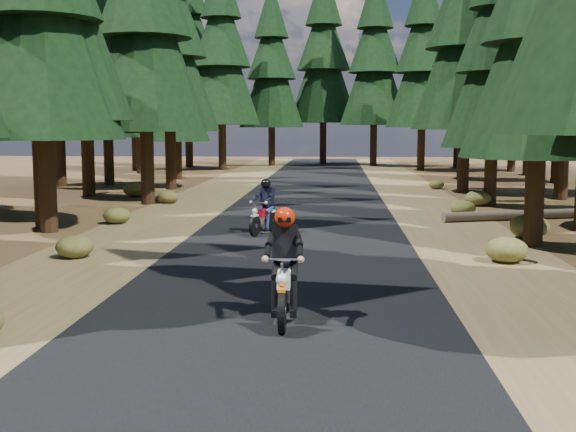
{
  "coord_description": "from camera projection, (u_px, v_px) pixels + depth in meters",
  "views": [
    {
      "loc": [
        1.02,
        -14.03,
        3.02
      ],
      "look_at": [
        0.0,
        1.5,
        1.1
      ],
      "focal_mm": 45.0,
      "sensor_mm": 36.0,
      "label": 1
    }
  ],
  "objects": [
    {
      "name": "ground",
      "position": [
        283.0,
        280.0,
        14.33
      ],
      "size": [
        120.0,
        120.0,
        0.0
      ],
      "primitive_type": "plane",
      "color": "#452F18",
      "rests_on": "ground"
    },
    {
      "name": "road",
      "position": [
        297.0,
        241.0,
        19.29
      ],
      "size": [
        6.0,
        100.0,
        0.01
      ],
      "primitive_type": "cube",
      "color": "black",
      "rests_on": "ground"
    },
    {
      "name": "shoulder_l",
      "position": [
        128.0,
        239.0,
        19.58
      ],
      "size": [
        3.2,
        100.0,
        0.01
      ],
      "primitive_type": "cube",
      "color": "brown",
      "rests_on": "ground"
    },
    {
      "name": "shoulder_r",
      "position": [
        471.0,
        242.0,
        18.99
      ],
      "size": [
        3.2,
        100.0,
        0.01
      ],
      "primitive_type": "cube",
      "color": "brown",
      "rests_on": "ground"
    },
    {
      "name": "pine_forest",
      "position": [
        314.0,
        24.0,
        34.21
      ],
      "size": [
        34.59,
        55.08,
        16.32
      ],
      "color": "black",
      "rests_on": "ground"
    },
    {
      "name": "log_near",
      "position": [
        521.0,
        215.0,
        23.64
      ],
      "size": [
        5.41,
        2.05,
        0.32
      ],
      "primitive_type": "cylinder",
      "rotation": [
        0.0,
        1.57,
        0.32
      ],
      "color": "#4C4233",
      "rests_on": "ground"
    },
    {
      "name": "understory_shrubs",
      "position": [
        322.0,
        215.0,
        22.51
      ],
      "size": [
        15.23,
        29.94,
        0.69
      ],
      "color": "#474C1E",
      "rests_on": "ground"
    },
    {
      "name": "rider_lead",
      "position": [
        284.0,
        284.0,
        11.19
      ],
      "size": [
        0.63,
        2.0,
        1.77
      ],
      "rotation": [
        0.0,
        0.0,
        3.16
      ],
      "color": "white",
      "rests_on": "road"
    },
    {
      "name": "rider_follow",
      "position": [
        264.0,
        216.0,
        20.44
      ],
      "size": [
        1.08,
        1.82,
        1.55
      ],
      "rotation": [
        0.0,
        0.0,
        2.8
      ],
      "color": "maroon",
      "rests_on": "road"
    }
  ]
}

